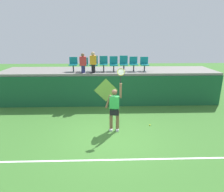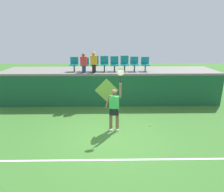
% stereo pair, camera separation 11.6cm
% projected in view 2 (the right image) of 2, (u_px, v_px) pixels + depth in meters
% --- Properties ---
extents(ground_plane, '(40.00, 40.00, 0.00)m').
position_uv_depth(ground_plane, '(111.00, 136.00, 7.70)').
color(ground_plane, '#3D752D').
extents(court_back_wall, '(12.09, 0.20, 1.67)m').
position_uv_depth(court_back_wall, '(110.00, 91.00, 10.72)').
color(court_back_wall, '#195633').
rests_on(court_back_wall, ground_plane).
extents(spectator_platform, '(12.09, 2.45, 0.12)m').
position_uv_depth(spectator_platform, '(110.00, 71.00, 11.58)').
color(spectator_platform, gray).
rests_on(spectator_platform, court_back_wall).
extents(court_baseline_stripe, '(10.88, 0.08, 0.01)m').
position_uv_depth(court_baseline_stripe, '(111.00, 160.00, 6.24)').
color(court_baseline_stripe, white).
rests_on(court_baseline_stripe, ground_plane).
extents(tennis_player, '(0.75, 0.29, 2.55)m').
position_uv_depth(tennis_player, '(114.00, 108.00, 7.90)').
color(tennis_player, white).
rests_on(tennis_player, ground_plane).
extents(tennis_ball, '(0.07, 0.07, 0.07)m').
position_uv_depth(tennis_ball, '(150.00, 125.00, 8.55)').
color(tennis_ball, '#D1E533').
rests_on(tennis_ball, ground_plane).
extents(water_bottle, '(0.07, 0.07, 0.25)m').
position_uv_depth(water_bottle, '(122.00, 71.00, 10.52)').
color(water_bottle, '#338CE5').
rests_on(water_bottle, spectator_platform).
extents(stadium_chair_0, '(0.44, 0.42, 0.77)m').
position_uv_depth(stadium_chair_0, '(74.00, 63.00, 11.00)').
color(stadium_chair_0, '#38383D').
rests_on(stadium_chair_0, spectator_platform).
extents(stadium_chair_1, '(0.44, 0.42, 0.74)m').
position_uv_depth(stadium_chair_1, '(85.00, 64.00, 11.01)').
color(stadium_chair_1, '#38383D').
rests_on(stadium_chair_1, spectator_platform).
extents(stadium_chair_2, '(0.44, 0.42, 0.84)m').
position_uv_depth(stadium_chair_2, '(95.00, 63.00, 11.02)').
color(stadium_chair_2, '#38383D').
rests_on(stadium_chair_2, spectator_platform).
extents(stadium_chair_3, '(0.44, 0.42, 0.82)m').
position_uv_depth(stadium_chair_3, '(104.00, 63.00, 11.02)').
color(stadium_chair_3, '#38383D').
rests_on(stadium_chair_3, spectator_platform).
extents(stadium_chair_4, '(0.44, 0.42, 0.81)m').
position_uv_depth(stadium_chair_4, '(114.00, 63.00, 11.04)').
color(stadium_chair_4, '#38383D').
rests_on(stadium_chair_4, spectator_platform).
extents(stadium_chair_5, '(0.44, 0.42, 0.84)m').
position_uv_depth(stadium_chair_5, '(125.00, 63.00, 11.04)').
color(stadium_chair_5, '#38383D').
rests_on(stadium_chair_5, spectator_platform).
extents(stadium_chair_6, '(0.44, 0.42, 0.78)m').
position_uv_depth(stadium_chair_6, '(134.00, 63.00, 11.05)').
color(stadium_chair_6, '#38383D').
rests_on(stadium_chair_6, spectator_platform).
extents(stadium_chair_7, '(0.44, 0.42, 0.77)m').
position_uv_depth(stadium_chair_7, '(145.00, 63.00, 11.07)').
color(stadium_chair_7, '#38383D').
rests_on(stadium_chair_7, spectator_platform).
extents(spectator_0, '(0.34, 0.21, 1.10)m').
position_uv_depth(spectator_0, '(94.00, 62.00, 10.54)').
color(spectator_0, black).
rests_on(spectator_0, spectator_platform).
extents(spectator_1, '(0.34, 0.20, 1.02)m').
position_uv_depth(spectator_1, '(84.00, 63.00, 10.56)').
color(spectator_1, navy).
rests_on(spectator_1, spectator_platform).
extents(wall_signage_mount, '(1.27, 0.01, 1.55)m').
position_uv_depth(wall_signage_mount, '(107.00, 106.00, 10.86)').
color(wall_signage_mount, '#195633').
rests_on(wall_signage_mount, ground_plane).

